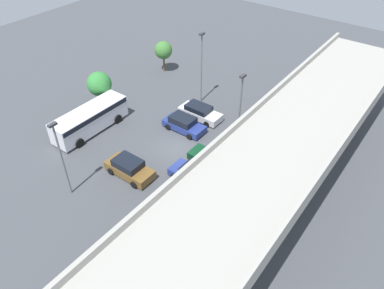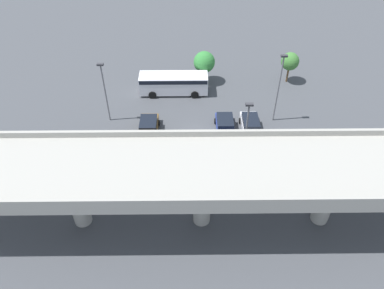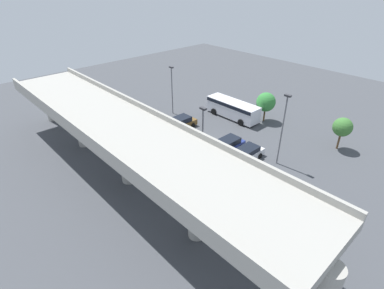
% 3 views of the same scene
% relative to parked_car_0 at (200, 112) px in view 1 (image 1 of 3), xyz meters
% --- Properties ---
extents(ground_plane, '(88.01, 88.01, 0.00)m').
position_rel_parked_car_0_xyz_m(ground_plane, '(5.78, 1.29, -0.73)').
color(ground_plane, '#424449').
extents(highway_overpass, '(42.55, 7.57, 7.07)m').
position_rel_parked_car_0_xyz_m(highway_overpass, '(5.78, 12.22, 4.80)').
color(highway_overpass, '#9E9B93').
rests_on(highway_overpass, ground_plane).
extents(parked_car_0, '(2.15, 4.84, 1.51)m').
position_rel_parked_car_0_xyz_m(parked_car_0, '(0.00, 0.00, 0.00)').
color(parked_car_0, silver).
rests_on(parked_car_0, ground_plane).
extents(parked_car_1, '(2.18, 4.57, 1.56)m').
position_rel_parked_car_0_xyz_m(parked_car_1, '(2.83, -0.05, 0.01)').
color(parked_car_1, navy).
rests_on(parked_car_1, ground_plane).
extents(parked_car_2, '(2.16, 4.90, 1.43)m').
position_rel_parked_car_0_xyz_m(parked_car_2, '(5.54, 5.72, -0.04)').
color(parked_car_2, '#0C381E').
rests_on(parked_car_2, ground_plane).
extents(parked_car_3, '(2.21, 4.32, 1.46)m').
position_rel_parked_car_0_xyz_m(parked_car_3, '(8.38, 5.37, -0.03)').
color(parked_car_3, navy).
rests_on(parked_car_3, ground_plane).
extents(parked_car_4, '(2.24, 4.67, 1.65)m').
position_rel_parked_car_0_xyz_m(parked_car_4, '(11.26, 0.28, 0.05)').
color(parked_car_4, brown).
rests_on(parked_car_4, ground_plane).
extents(shuttle_bus, '(8.47, 2.77, 2.53)m').
position_rel_parked_car_0_xyz_m(shuttle_bus, '(8.70, -7.78, 0.79)').
color(shuttle_bus, silver).
rests_on(shuttle_bus, ground_plane).
extents(lamp_post_near_aisle, '(0.70, 0.35, 7.72)m').
position_rel_parked_car_0_xyz_m(lamp_post_near_aisle, '(1.53, 5.70, 3.81)').
color(lamp_post_near_aisle, slate).
rests_on(lamp_post_near_aisle, ground_plane).
extents(lamp_post_mid_lot, '(0.70, 0.35, 8.29)m').
position_rel_parked_car_0_xyz_m(lamp_post_mid_lot, '(-2.92, -1.96, 4.11)').
color(lamp_post_mid_lot, slate).
rests_on(lamp_post_mid_lot, ground_plane).
extents(lamp_post_by_overpass, '(0.70, 0.35, 7.30)m').
position_rel_parked_car_0_xyz_m(lamp_post_by_overpass, '(15.96, -2.18, 3.60)').
color(lamp_post_by_overpass, slate).
rests_on(lamp_post_by_overpass, ground_plane).
extents(tree_front_left, '(2.30, 2.30, 4.12)m').
position_rel_parked_car_0_xyz_m(tree_front_left, '(-6.15, -10.30, 2.22)').
color(tree_front_left, brown).
rests_on(tree_front_left, ground_plane).
extents(tree_front_centre, '(2.74, 2.74, 4.29)m').
position_rel_parked_car_0_xyz_m(tree_front_centre, '(4.81, -10.32, 2.18)').
color(tree_front_centre, brown).
rests_on(tree_front_centre, ground_plane).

